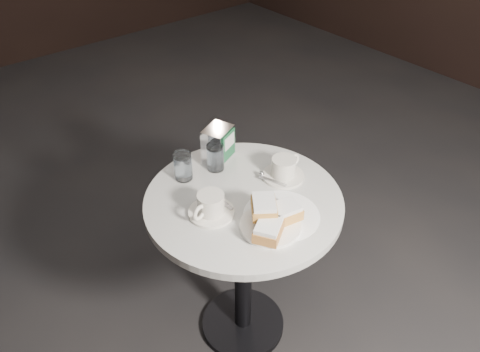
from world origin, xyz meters
name	(u,v)px	position (x,y,z in m)	size (l,w,h in m)	color
ground	(243,325)	(0.00, 0.00, 0.00)	(7.00, 7.00, 0.00)	black
cafe_table	(243,238)	(0.00, 0.00, 0.55)	(0.70, 0.70, 0.74)	black
sugar_spill	(281,215)	(0.04, -0.15, 0.75)	(0.26, 0.26, 0.00)	white
beignet_plate	(272,219)	(-0.03, -0.17, 0.78)	(0.24, 0.24, 0.10)	white
coffee_cup_left	(211,206)	(-0.14, 0.01, 0.78)	(0.19, 0.19, 0.08)	white
coffee_cup_right	(284,169)	(0.19, 0.00, 0.78)	(0.17, 0.17, 0.08)	silver
water_glass_left	(183,166)	(-0.10, 0.23, 0.80)	(0.09, 0.09, 0.11)	white
water_glass_right	(215,157)	(0.03, 0.20, 0.80)	(0.09, 0.09, 0.10)	white
napkin_dispenser	(218,143)	(0.08, 0.25, 0.81)	(0.14, 0.13, 0.13)	silver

